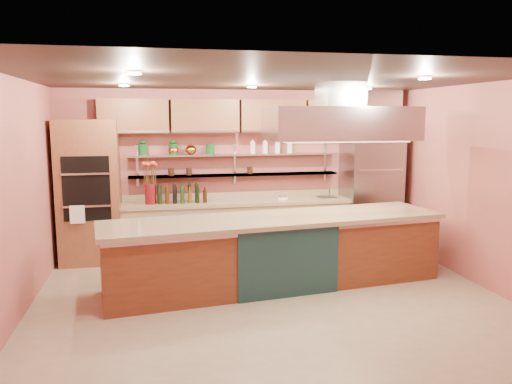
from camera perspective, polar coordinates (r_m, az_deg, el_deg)
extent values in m
cube|color=tan|center=(6.65, 1.60, -12.08)|extent=(6.00, 5.00, 0.02)
cube|color=black|center=(6.24, 1.71, 12.82)|extent=(6.00, 5.00, 0.02)
cube|color=#B15A53|center=(8.73, -2.16, 2.40)|extent=(6.00, 0.04, 2.80)
cube|color=#B15A53|center=(3.95, 10.11, -5.27)|extent=(6.00, 0.04, 2.80)
cube|color=#B15A53|center=(6.32, -25.84, -0.81)|extent=(0.04, 5.00, 2.80)
cube|color=#B15A53|center=(7.57, 24.32, 0.70)|extent=(0.04, 5.00, 2.80)
cube|color=brown|center=(8.38, -18.51, -0.02)|extent=(0.95, 0.64, 2.30)
cube|color=gray|center=(9.12, 12.96, 0.24)|extent=(0.95, 0.72, 2.10)
cube|color=tan|center=(8.58, -2.11, -4.04)|extent=(3.84, 0.64, 0.93)
cube|color=silver|center=(8.60, -2.34, 1.97)|extent=(3.60, 0.26, 0.03)
cube|color=silver|center=(8.57, -2.35, 4.30)|extent=(3.60, 0.26, 0.03)
cube|color=brown|center=(8.50, -1.99, 8.65)|extent=(4.60, 0.36, 0.55)
cube|color=silver|center=(7.01, 9.55, 7.74)|extent=(2.00, 1.00, 0.45)
cube|color=#FFE5A5|center=(6.44, 1.28, 12.43)|extent=(4.00, 2.80, 0.02)
cube|color=brown|center=(6.99, 2.24, -6.80)|extent=(4.74, 1.56, 0.97)
cylinder|color=#610E14|center=(8.30, -11.97, -0.26)|extent=(0.22, 0.22, 0.32)
cube|color=black|center=(8.32, -8.43, -0.30)|extent=(0.89, 0.49, 0.28)
cube|color=white|center=(8.60, 3.02, -0.57)|extent=(0.17, 0.13, 0.09)
cylinder|color=white|center=(8.94, 8.34, 0.17)|extent=(0.04, 0.04, 0.23)
ellipsoid|color=#C9752E|center=(8.47, -7.45, 4.81)|extent=(0.22, 0.22, 0.16)
cylinder|color=#104A1D|center=(8.50, -5.25, 4.92)|extent=(0.19, 0.19, 0.17)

